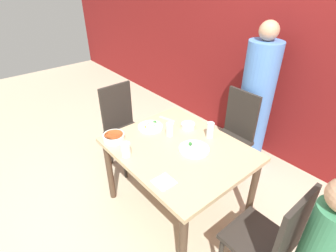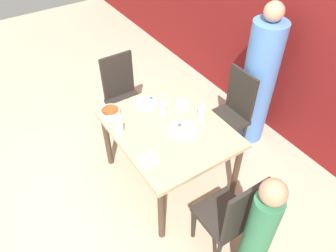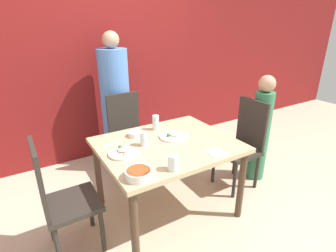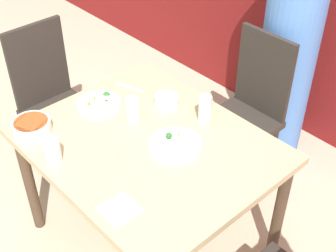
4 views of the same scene
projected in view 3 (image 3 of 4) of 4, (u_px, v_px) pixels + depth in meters
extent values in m
plane|color=beige|center=(167.00, 209.00, 2.59)|extent=(10.00, 10.00, 0.00)
cube|color=maroon|center=(105.00, 53.00, 3.29)|extent=(10.00, 0.06, 2.70)
cube|color=tan|center=(167.00, 145.00, 2.32)|extent=(1.18, 0.97, 0.04)
cylinder|color=#4C3828|center=(135.00, 230.00, 1.87)|extent=(0.06, 0.06, 0.69)
cylinder|color=#4C3828|center=(241.00, 185.00, 2.38)|extent=(0.06, 0.06, 0.69)
cylinder|color=#4C3828|center=(98.00, 175.00, 2.54)|extent=(0.06, 0.06, 0.69)
cylinder|color=#4C3828|center=(187.00, 149.00, 3.05)|extent=(0.06, 0.06, 0.69)
cube|color=#2D2823|center=(131.00, 143.00, 3.01)|extent=(0.40, 0.40, 0.04)
cube|color=#2D2823|center=(123.00, 115.00, 3.05)|extent=(0.38, 0.03, 0.53)
cylinder|color=#2D2823|center=(124.00, 170.00, 2.88)|extent=(0.04, 0.04, 0.40)
cylinder|color=#2D2823|center=(151.00, 162.00, 3.04)|extent=(0.04, 0.04, 0.40)
cylinder|color=#2D2823|center=(114.00, 158.00, 3.14)|extent=(0.04, 0.04, 0.40)
cylinder|color=#2D2823|center=(139.00, 151.00, 3.30)|extent=(0.04, 0.04, 0.40)
cube|color=#2D2823|center=(237.00, 151.00, 2.82)|extent=(0.40, 0.40, 0.04)
cube|color=#2D2823|center=(252.00, 124.00, 2.80)|extent=(0.03, 0.38, 0.53)
cylinder|color=#2D2823|center=(213.00, 166.00, 2.96)|extent=(0.04, 0.04, 0.40)
cylinder|color=#2D2823|center=(234.00, 181.00, 2.70)|extent=(0.04, 0.04, 0.40)
cylinder|color=#2D2823|center=(235.00, 159.00, 3.12)|extent=(0.04, 0.04, 0.40)
cylinder|color=#2D2823|center=(257.00, 172.00, 2.85)|extent=(0.04, 0.04, 0.40)
cube|color=#2D2823|center=(72.00, 203.00, 2.02)|extent=(0.40, 0.40, 0.04)
cube|color=#2D2823|center=(39.00, 179.00, 1.82)|extent=(0.03, 0.38, 0.53)
cylinder|color=#2D2823|center=(102.00, 231.00, 2.05)|extent=(0.04, 0.04, 0.40)
cylinder|color=#2D2823|center=(90.00, 207.00, 2.31)|extent=(0.04, 0.04, 0.40)
cylinder|color=#2D2823|center=(58.00, 249.00, 1.89)|extent=(0.04, 0.04, 0.40)
cylinder|color=#2D2823|center=(50.00, 221.00, 2.15)|extent=(0.04, 0.04, 0.40)
cylinder|color=#5184D1|center=(116.00, 109.00, 3.23)|extent=(0.35, 0.35, 1.44)
sphere|color=tan|center=(111.00, 40.00, 2.92)|extent=(0.19, 0.19, 0.19)
cylinder|color=#387F56|center=(259.00, 137.00, 2.95)|extent=(0.20, 0.20, 1.03)
sphere|color=tan|center=(267.00, 84.00, 2.72)|extent=(0.18, 0.18, 0.18)
cylinder|color=white|center=(139.00, 174.00, 1.79)|extent=(0.19, 0.19, 0.06)
cylinder|color=#BC5123|center=(138.00, 170.00, 1.78)|extent=(0.17, 0.17, 0.01)
cylinder|color=white|center=(173.00, 136.00, 2.42)|extent=(0.26, 0.26, 0.02)
ellipsoid|color=white|center=(174.00, 133.00, 2.45)|extent=(0.12, 0.12, 0.02)
cone|color=orange|center=(168.00, 133.00, 2.44)|extent=(0.02, 0.02, 0.03)
sphere|color=#2D702D|center=(168.00, 135.00, 2.39)|extent=(0.03, 0.03, 0.03)
sphere|color=#2D702D|center=(168.00, 135.00, 2.39)|extent=(0.03, 0.03, 0.03)
cone|color=orange|center=(171.00, 133.00, 2.44)|extent=(0.02, 0.02, 0.03)
cylinder|color=white|center=(123.00, 153.00, 2.12)|extent=(0.24, 0.24, 0.02)
ellipsoid|color=white|center=(124.00, 149.00, 2.14)|extent=(0.10, 0.10, 0.03)
cone|color=orange|center=(124.00, 154.00, 2.06)|extent=(0.02, 0.02, 0.03)
cone|color=orange|center=(119.00, 152.00, 2.09)|extent=(0.02, 0.02, 0.02)
sphere|color=#2D702D|center=(127.00, 149.00, 2.15)|extent=(0.03, 0.03, 0.03)
sphere|color=#2D702D|center=(120.00, 148.00, 2.15)|extent=(0.04, 0.04, 0.04)
cylinder|color=white|center=(135.00, 134.00, 2.44)|extent=(0.13, 0.13, 0.05)
cylinder|color=white|center=(135.00, 132.00, 2.44)|extent=(0.11, 0.11, 0.01)
cylinder|color=silver|center=(144.00, 139.00, 2.25)|extent=(0.07, 0.07, 0.12)
cylinder|color=silver|center=(156.00, 123.00, 2.57)|extent=(0.07, 0.07, 0.15)
cylinder|color=silver|center=(173.00, 163.00, 1.88)|extent=(0.08, 0.08, 0.12)
cube|color=white|center=(216.00, 152.00, 2.14)|extent=(0.14, 0.14, 0.01)
cube|color=silver|center=(111.00, 144.00, 2.29)|extent=(0.18, 0.07, 0.01)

